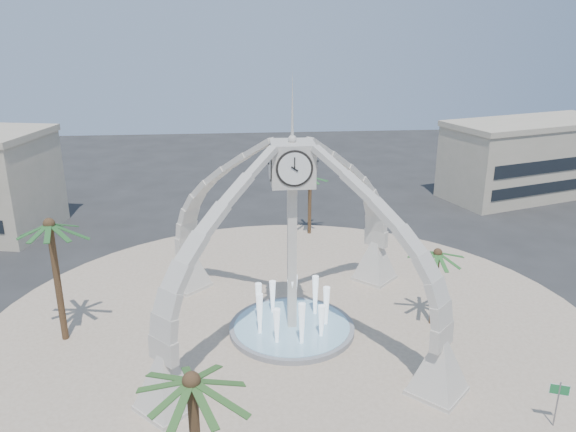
{
  "coord_description": "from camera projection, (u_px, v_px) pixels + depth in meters",
  "views": [
    {
      "loc": [
        -3.13,
        -31.52,
        18.66
      ],
      "look_at": [
        -0.06,
        2.0,
        7.14
      ],
      "focal_mm": 35.0,
      "sensor_mm": 36.0,
      "label": 1
    }
  ],
  "objects": [
    {
      "name": "plaza",
      "position": [
        292.0,
        331.0,
        36.0
      ],
      "size": [
        40.0,
        40.0,
        0.06
      ],
      "primitive_type": "cylinder",
      "color": "#C6AF93",
      "rests_on": "ground"
    },
    {
      "name": "clock_tower",
      "position": [
        292.0,
        237.0,
        33.91
      ],
      "size": [
        17.94,
        17.94,
        16.3
      ],
      "color": "beige",
      "rests_on": "ground"
    },
    {
      "name": "palm_south",
      "position": [
        192.0,
        383.0,
        20.2
      ],
      "size": [
        5.4,
        5.4,
        7.33
      ],
      "rotation": [
        0.0,
        0.0,
        0.29
      ],
      "color": "brown",
      "rests_on": "ground"
    },
    {
      "name": "building_ne",
      "position": [
        531.0,
        158.0,
        63.58
      ],
      "size": [
        21.87,
        14.17,
        8.6
      ],
      "rotation": [
        0.0,
        0.0,
        0.31
      ],
      "color": "#BEAD94",
      "rests_on": "ground"
    },
    {
      "name": "palm_east",
      "position": [
        438.0,
        254.0,
        35.29
      ],
      "size": [
        3.66,
        3.66,
        5.73
      ],
      "rotation": [
        0.0,
        0.0,
        -0.03
      ],
      "color": "brown",
      "rests_on": "ground"
    },
    {
      "name": "palm_north",
      "position": [
        310.0,
        178.0,
        51.03
      ],
      "size": [
        4.54,
        4.54,
        6.2
      ],
      "rotation": [
        0.0,
        0.0,
        0.4
      ],
      "color": "brown",
      "rests_on": "ground"
    },
    {
      "name": "palm_west",
      "position": [
        49.0,
        226.0,
        32.66
      ],
      "size": [
        4.75,
        4.75,
        8.49
      ],
      "rotation": [
        0.0,
        0.0,
        0.1
      ],
      "color": "brown",
      "rests_on": "ground"
    },
    {
      "name": "street_sign",
      "position": [
        559.0,
        395.0,
        26.88
      ],
      "size": [
        0.88,
        0.35,
        2.54
      ],
      "rotation": [
        0.0,
        0.0,
        -0.36
      ],
      "color": "slate",
      "rests_on": "ground"
    },
    {
      "name": "fountain",
      "position": [
        292.0,
        327.0,
        35.91
      ],
      "size": [
        8.0,
        8.0,
        3.62
      ],
      "color": "gray",
      "rests_on": "ground"
    },
    {
      "name": "ground",
      "position": [
        292.0,
        331.0,
        36.01
      ],
      "size": [
        140.0,
        140.0,
        0.0
      ],
      "primitive_type": "plane",
      "color": "#282828",
      "rests_on": "ground"
    }
  ]
}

